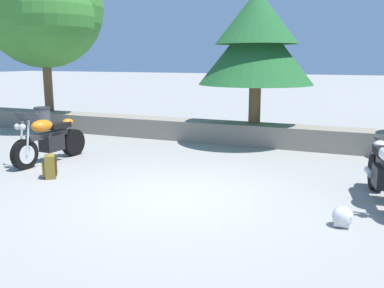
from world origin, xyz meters
name	(u,v)px	position (x,y,z in m)	size (l,w,h in m)	color
ground_plane	(176,197)	(0.00, 0.00, 0.00)	(120.00, 120.00, 0.00)	gray
stone_wall	(252,134)	(0.00, 4.80, 0.28)	(36.00, 0.80, 0.55)	gray
motorcycle_orange_near_left	(49,140)	(-3.59, 1.13, 0.49)	(0.67, 2.07, 1.18)	black
rider_backpack	(50,165)	(-2.70, 0.11, 0.24)	(0.35, 0.35, 0.47)	brown
rider_helmet	(342,217)	(2.61, -0.28, 0.14)	(0.28, 0.28, 0.28)	silver
leafy_tree_far_left	(45,10)	(-6.71, 4.84, 3.74)	(3.96, 3.77, 5.17)	brown
pine_tree_mid_left	(256,40)	(0.00, 4.97, 2.72)	(2.99, 2.99, 3.42)	brown
trash_bin	(43,122)	(-5.98, 3.60, 0.43)	(0.46, 0.46, 0.86)	#4C4C51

